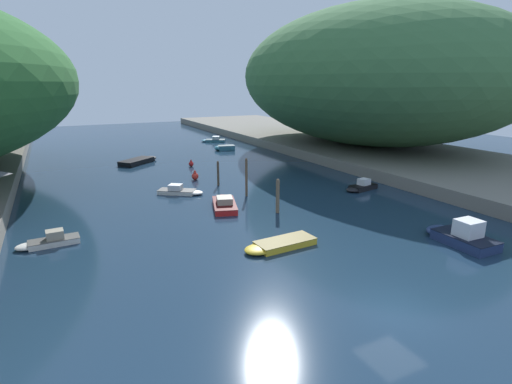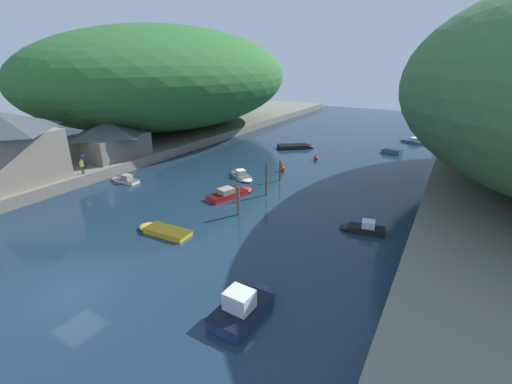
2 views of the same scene
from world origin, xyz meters
name	(u,v)px [view 1 (image 1 of 2)]	position (x,y,z in m)	size (l,w,h in m)	color
water_surface	(191,177)	(0.00, 30.00, 0.00)	(130.00, 130.00, 0.00)	#192D42
right_bank	(381,152)	(27.77, 30.00, 0.63)	(22.00, 120.00, 1.25)	slate
hillside_right	(371,76)	(28.87, 34.28, 10.99)	(33.45, 46.83, 19.48)	#3D6B3D
boat_white_cruiser	(277,245)	(-1.17, 8.71, 0.21)	(4.94, 1.91, 0.43)	gold
boat_near_quay	(460,235)	(9.83, 4.08, 0.51)	(2.27, 4.72, 1.73)	navy
boat_small_dinghy	(224,203)	(-0.82, 18.37, 0.32)	(3.30, 5.60, 1.01)	red
boat_moored_right	(361,187)	(13.09, 17.28, 0.32)	(3.86, 1.97, 1.06)	black
boat_yellow_tender	(181,191)	(-2.93, 23.85, 0.27)	(4.25, 3.59, 0.89)	silver
boat_far_upstream	(48,241)	(-14.10, 15.70, 0.29)	(3.79, 1.36, 0.96)	silver
boat_navy_launch	(140,160)	(-3.27, 40.95, 0.29)	(5.90, 5.42, 0.59)	black
boat_far_right_bank	(213,140)	(12.14, 54.61, 0.29)	(4.49, 3.56, 0.96)	teal
boat_open_rowboat	(224,148)	(10.31, 45.33, 0.36)	(3.35, 2.13, 0.72)	teal
mooring_post_second	(278,196)	(2.37, 14.86, 1.41)	(0.30, 0.30, 2.80)	brown
mooring_post_middle	(246,177)	(2.25, 20.39, 1.78)	(0.22, 0.22, 3.55)	brown
mooring_post_fourth	(218,173)	(1.41, 25.26, 1.26)	(0.24, 0.24, 2.51)	#4C3D2D
channel_buoy_near	(191,164)	(1.91, 35.66, 0.36)	(0.62, 0.62, 0.92)	red
channel_buoy_far	(195,176)	(0.07, 28.65, 0.43)	(0.74, 0.74, 1.11)	red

